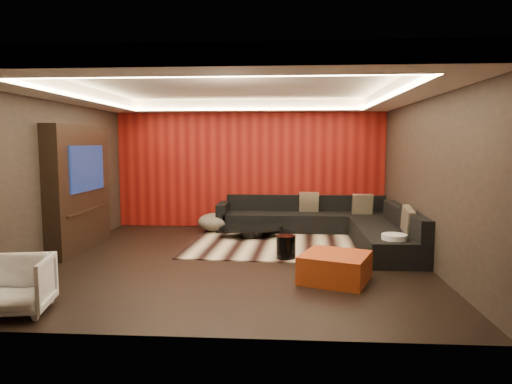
# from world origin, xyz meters

# --- Properties ---
(floor) EXTENTS (6.00, 6.00, 0.02)m
(floor) POSITION_xyz_m (0.00, 0.00, -0.01)
(floor) COLOR black
(floor) RESTS_ON ground
(ceiling) EXTENTS (6.00, 6.00, 0.02)m
(ceiling) POSITION_xyz_m (0.00, 0.00, 2.81)
(ceiling) COLOR silver
(ceiling) RESTS_ON ground
(wall_back) EXTENTS (6.00, 0.02, 2.80)m
(wall_back) POSITION_xyz_m (0.00, 3.01, 1.40)
(wall_back) COLOR black
(wall_back) RESTS_ON ground
(wall_left) EXTENTS (0.02, 6.00, 2.80)m
(wall_left) POSITION_xyz_m (-3.01, 0.00, 1.40)
(wall_left) COLOR black
(wall_left) RESTS_ON ground
(wall_right) EXTENTS (0.02, 6.00, 2.80)m
(wall_right) POSITION_xyz_m (3.01, 0.00, 1.40)
(wall_right) COLOR black
(wall_right) RESTS_ON ground
(red_feature_wall) EXTENTS (5.98, 0.05, 2.78)m
(red_feature_wall) POSITION_xyz_m (0.00, 2.97, 1.40)
(red_feature_wall) COLOR #6B0C0A
(red_feature_wall) RESTS_ON ground
(soffit_back) EXTENTS (6.00, 0.60, 0.22)m
(soffit_back) POSITION_xyz_m (0.00, 2.70, 2.69)
(soffit_back) COLOR silver
(soffit_back) RESTS_ON ground
(soffit_front) EXTENTS (6.00, 0.60, 0.22)m
(soffit_front) POSITION_xyz_m (0.00, -2.70, 2.69)
(soffit_front) COLOR silver
(soffit_front) RESTS_ON ground
(soffit_left) EXTENTS (0.60, 4.80, 0.22)m
(soffit_left) POSITION_xyz_m (-2.70, 0.00, 2.69)
(soffit_left) COLOR silver
(soffit_left) RESTS_ON ground
(soffit_right) EXTENTS (0.60, 4.80, 0.22)m
(soffit_right) POSITION_xyz_m (2.70, 0.00, 2.69)
(soffit_right) COLOR silver
(soffit_right) RESTS_ON ground
(cove_back) EXTENTS (4.80, 0.08, 0.04)m
(cove_back) POSITION_xyz_m (0.00, 2.36, 2.60)
(cove_back) COLOR #FFD899
(cove_back) RESTS_ON ground
(cove_front) EXTENTS (4.80, 0.08, 0.04)m
(cove_front) POSITION_xyz_m (0.00, -2.36, 2.60)
(cove_front) COLOR #FFD899
(cove_front) RESTS_ON ground
(cove_left) EXTENTS (0.08, 4.80, 0.04)m
(cove_left) POSITION_xyz_m (-2.36, 0.00, 2.60)
(cove_left) COLOR #FFD899
(cove_left) RESTS_ON ground
(cove_right) EXTENTS (0.08, 4.80, 0.04)m
(cove_right) POSITION_xyz_m (2.36, 0.00, 2.60)
(cove_right) COLOR #FFD899
(cove_right) RESTS_ON ground
(tv_surround) EXTENTS (0.30, 2.00, 2.20)m
(tv_surround) POSITION_xyz_m (-2.85, 0.60, 1.10)
(tv_surround) COLOR black
(tv_surround) RESTS_ON ground
(tv_screen) EXTENTS (0.04, 1.30, 0.80)m
(tv_screen) POSITION_xyz_m (-2.69, 0.60, 1.45)
(tv_screen) COLOR black
(tv_screen) RESTS_ON ground
(tv_shelf) EXTENTS (0.04, 1.60, 0.04)m
(tv_shelf) POSITION_xyz_m (-2.69, 0.60, 0.70)
(tv_shelf) COLOR black
(tv_shelf) RESTS_ON ground
(rug) EXTENTS (4.15, 3.20, 0.02)m
(rug) POSITION_xyz_m (1.04, 1.35, 0.01)
(rug) COLOR #C7B391
(rug) RESTS_ON floor
(coffee_table) EXTENTS (1.52, 1.52, 0.22)m
(coffee_table) POSITION_xyz_m (0.13, 1.75, 0.13)
(coffee_table) COLOR black
(coffee_table) RESTS_ON rug
(drum_stool) EXTENTS (0.38, 0.38, 0.37)m
(drum_stool) POSITION_xyz_m (0.82, 0.10, 0.21)
(drum_stool) COLOR black
(drum_stool) RESTS_ON rug
(striped_pouf) EXTENTS (0.91, 0.91, 0.39)m
(striped_pouf) POSITION_xyz_m (-0.71, 2.33, 0.21)
(striped_pouf) COLOR #B4A48C
(striped_pouf) RESTS_ON rug
(white_side_table) EXTENTS (0.41, 0.41, 0.48)m
(white_side_table) POSITION_xyz_m (2.50, -0.14, 0.24)
(white_side_table) COLOR silver
(white_side_table) RESTS_ON floor
(orange_ottoman) EXTENTS (1.11, 1.11, 0.38)m
(orange_ottoman) POSITION_xyz_m (1.50, -1.05, 0.19)
(orange_ottoman) COLOR #A74615
(orange_ottoman) RESTS_ON floor
(armchair) EXTENTS (0.80, 0.82, 0.63)m
(armchair) POSITION_xyz_m (-2.15, -2.50, 0.32)
(armchair) COLOR silver
(armchair) RESTS_ON floor
(sectional_sofa) EXTENTS (3.65, 3.50, 0.75)m
(sectional_sofa) POSITION_xyz_m (1.73, 1.86, 0.26)
(sectional_sofa) COLOR black
(sectional_sofa) RESTS_ON floor
(throw_pillows) EXTENTS (1.78, 2.71, 0.50)m
(throw_pillows) POSITION_xyz_m (2.19, 1.81, 0.62)
(throw_pillows) COLOR tan
(throw_pillows) RESTS_ON sectional_sofa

